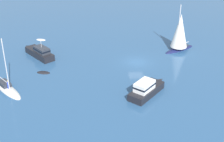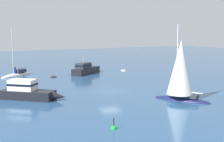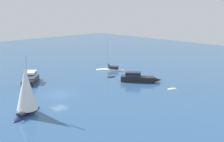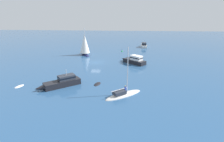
% 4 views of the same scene
% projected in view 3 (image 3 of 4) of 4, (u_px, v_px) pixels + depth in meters
% --- Properties ---
extents(ground_plane, '(160.00, 160.00, 0.00)m').
position_uv_depth(ground_plane, '(59.00, 95.00, 50.47)').
color(ground_plane, '#2D5684').
extents(ketch, '(6.63, 5.63, 8.53)m').
position_uv_depth(ketch, '(111.00, 70.00, 69.12)').
color(ketch, silver).
rests_on(ketch, ground).
extents(tender, '(1.59, 2.36, 0.36)m').
position_uv_depth(tender, '(111.00, 77.00, 62.58)').
color(tender, black).
rests_on(tender, ground).
extents(cabin_cruiser, '(7.48, 6.22, 3.18)m').
position_uv_depth(cabin_cruiser, '(138.00, 78.00, 58.77)').
color(cabin_cruiser, black).
rests_on(cabin_cruiser, ground).
extents(yacht, '(4.61, 6.48, 8.90)m').
position_uv_depth(yacht, '(26.00, 92.00, 40.86)').
color(yacht, '#191E4C').
rests_on(yacht, ground).
extents(powerboat_1, '(6.81, 6.28, 2.24)m').
position_uv_depth(powerboat_1, '(30.00, 79.00, 57.72)').
color(powerboat_1, black).
rests_on(powerboat_1, ground).
extents(tender_1, '(1.57, 2.17, 0.32)m').
position_uv_depth(tender_1, '(172.00, 89.00, 53.85)').
color(tender_1, white).
rests_on(tender_1, ground).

